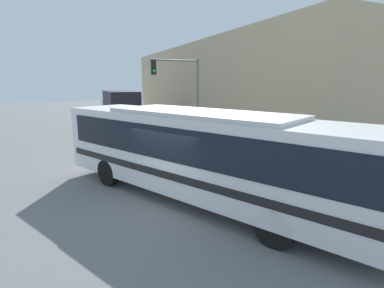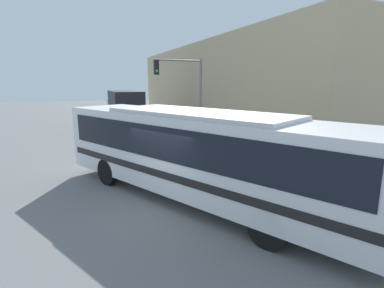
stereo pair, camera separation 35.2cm
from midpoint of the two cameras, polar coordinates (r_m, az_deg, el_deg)
The scene contains 9 objects.
ground_plane at distance 10.04m, azimuth -3.10°, elevation -11.84°, with size 120.00×120.00×0.00m, color slate.
sidewalk at distance 30.34m, azimuth -4.30°, elevation 4.26°, with size 3.02×70.00×0.13m.
building_facade at distance 29.65m, azimuth 5.45°, elevation 11.09°, with size 6.00×33.43×7.37m.
city_bus at distance 10.00m, azimuth 1.97°, elevation -1.08°, with size 7.63×11.82×3.08m.
delivery_truck at distance 27.53m, azimuth -12.43°, elevation 6.78°, with size 2.38×7.25×3.23m.
fire_hydrant at distance 16.99m, azimuth 7.00°, elevation -0.22°, with size 0.21×0.28×0.77m.
traffic_light_pole at distance 19.86m, azimuth -0.85°, elevation 11.17°, with size 3.28×0.35×5.37m.
parking_meter at distance 18.57m, azimuth 4.22°, elevation 2.54°, with size 0.14×0.14×1.36m.
pedestrian_near_corner at distance 15.82m, azimuth 16.16°, elevation 0.15°, with size 0.34×0.34×1.64m.
Camera 2 is at (-2.71, -8.80, 4.02)m, focal length 28.00 mm.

